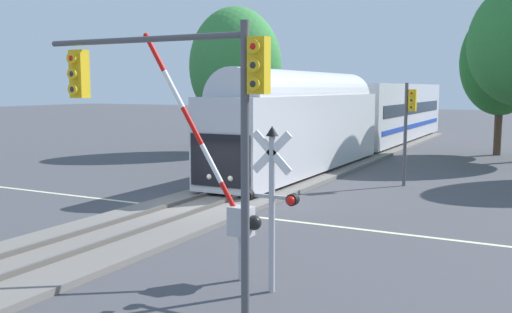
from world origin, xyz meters
The scene contains 10 objects.
ground_plane centered at (0.00, 0.00, 0.00)m, with size 220.00×220.00×0.00m, color #47474C.
road_centre_stripe centered at (0.00, 0.00, 0.00)m, with size 44.00×0.20×0.01m.
railway_track centered at (0.00, 0.00, 0.10)m, with size 4.40×80.00×0.32m.
commuter_train centered at (0.00, 20.20, 2.78)m, with size 3.04×39.88×5.16m.
crossing_gate_near centered at (5.06, -6.15, 1.98)m, with size 3.31×0.40×5.97m.
crossing_signal_mast centered at (6.36, -6.56, 2.31)m, with size 1.36×0.44×3.77m.
traffic_signal_near_right centered at (5.57, -8.77, 4.39)m, with size 5.12×0.38×5.79m.
traffic_signal_far_side centered at (5.84, 9.05, 3.24)m, with size 0.53×0.38×4.83m.
oak_behind_train centered at (-8.21, 17.49, 6.06)m, with size 6.48×6.48×10.22m.
elm_centre_background centered at (8.45, 24.57, 6.35)m, with size 5.41×5.41×10.01m.
Camera 1 is at (11.84, -17.77, 4.60)m, focal length 40.11 mm.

